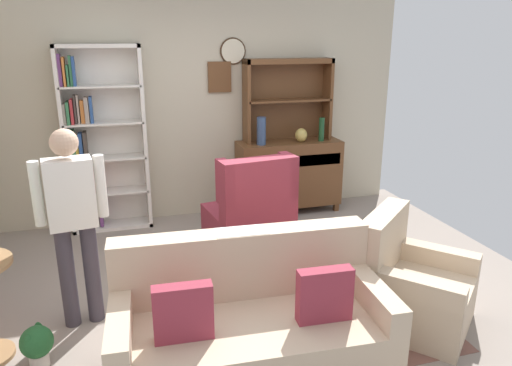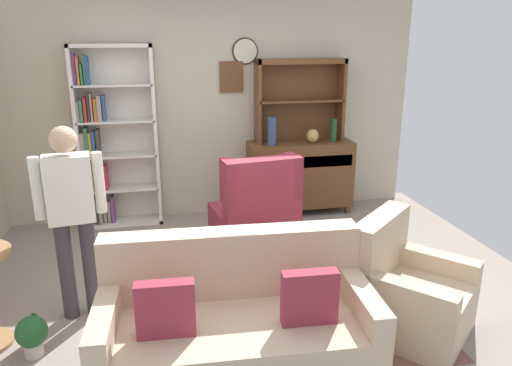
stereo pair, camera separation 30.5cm
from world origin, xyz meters
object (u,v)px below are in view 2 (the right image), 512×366
object	(u,v)px
couch_floral	(237,327)
coffee_table	(236,257)
vase_tall	(272,131)
person_reading	(72,210)
wingback_chair	(256,216)
armchair_floral	(408,295)
vase_round	(313,136)
potted_plant_small	(32,334)
sideboard	(300,174)
sideboard_hutch	(300,89)
bookshelf	(111,142)
book_stack	(249,246)
bottle_wine	(334,130)

from	to	relation	value
couch_floral	coffee_table	world-z (taller)	couch_floral
vase_tall	person_reading	xyz separation A→B (m)	(-2.03, -1.84, -0.18)
wingback_chair	armchair_floral	bearing A→B (deg)	-62.60
vase_round	potted_plant_small	bearing A→B (deg)	-140.39
sideboard	person_reading	size ratio (longest dim) A/B	0.83
vase_round	armchair_floral	distance (m)	2.67
sideboard_hutch	wingback_chair	bearing A→B (deg)	-125.09
vase_round	bookshelf	bearing A→B (deg)	176.38
wingback_chair	potted_plant_small	xyz separation A→B (m)	(-1.91, -1.40, -0.21)
vase_round	armchair_floral	world-z (taller)	vase_round
wingback_chair	book_stack	bearing A→B (deg)	-105.57
sideboard	person_reading	world-z (taller)	person_reading
potted_plant_small	book_stack	xyz separation A→B (m)	(1.67, 0.54, 0.27)
vase_tall	armchair_floral	world-z (taller)	vase_tall
bookshelf	sideboard_hutch	xyz separation A→B (m)	(2.27, 0.02, 0.56)
couch_floral	book_stack	size ratio (longest dim) A/B	8.74
bottle_wine	couch_floral	size ratio (longest dim) A/B	0.16
vase_round	bottle_wine	world-z (taller)	bottle_wine
bookshelf	bottle_wine	size ratio (longest dim) A/B	7.15
sideboard	bottle_wine	bearing A→B (deg)	-12.89
bottle_wine	sideboard	bearing A→B (deg)	167.11
wingback_chair	vase_round	bearing A→B (deg)	45.83
armchair_floral	couch_floral	bearing A→B (deg)	-172.44
coffee_table	bookshelf	bearing A→B (deg)	120.16
sideboard	vase_round	xyz separation A→B (m)	(0.13, -0.07, 0.50)
couch_floral	vase_tall	bearing A→B (deg)	71.63
sideboard	sideboard_hutch	world-z (taller)	sideboard_hutch
bookshelf	sideboard_hutch	distance (m)	2.34
potted_plant_small	vase_round	bearing A→B (deg)	39.61
potted_plant_small	book_stack	distance (m)	1.78
armchair_floral	book_stack	world-z (taller)	armchair_floral
person_reading	book_stack	world-z (taller)	person_reading
couch_floral	bottle_wine	bearing A→B (deg)	58.26
wingback_chair	coffee_table	world-z (taller)	wingback_chair
sideboard_hutch	wingback_chair	xyz separation A→B (m)	(-0.79, -1.12, -1.18)
bookshelf	wingback_chair	bearing A→B (deg)	-36.45
bottle_wine	book_stack	world-z (taller)	bottle_wine
vase_round	couch_floral	size ratio (longest dim) A/B	0.09
sideboard	armchair_floral	distance (m)	2.65
vase_tall	vase_round	xyz separation A→B (m)	(0.52, 0.01, -0.08)
bookshelf	book_stack	bearing A→B (deg)	-57.52
sideboard_hutch	armchair_floral	world-z (taller)	sideboard_hutch
bottle_wine	person_reading	world-z (taller)	person_reading
sideboard_hutch	vase_tall	distance (m)	0.64
armchair_floral	vase_tall	bearing A→B (deg)	99.96
bottle_wine	potted_plant_small	bearing A→B (deg)	-143.11
potted_plant_small	bookshelf	bearing A→B (deg)	80.24
sideboard	wingback_chair	size ratio (longest dim) A/B	1.24
sideboard_hutch	vase_round	size ratio (longest dim) A/B	6.47
coffee_table	book_stack	size ratio (longest dim) A/B	3.79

